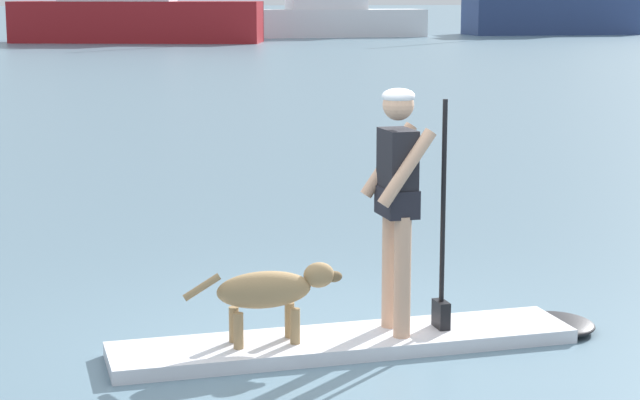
% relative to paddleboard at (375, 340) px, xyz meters
% --- Properties ---
extents(ground_plane, '(400.00, 400.00, 0.00)m').
position_rel_paddleboard_xyz_m(ground_plane, '(-0.23, -0.02, -0.05)').
color(ground_plane, slate).
extents(paddleboard, '(3.66, 1.00, 0.10)m').
position_rel_paddleboard_xyz_m(paddleboard, '(0.00, 0.00, 0.00)').
color(paddleboard, silver).
rests_on(paddleboard, ground_plane).
extents(person_paddler, '(0.63, 0.51, 1.75)m').
position_rel_paddleboard_xyz_m(person_paddler, '(0.17, 0.02, 1.07)').
color(person_paddler, tan).
rests_on(person_paddler, paddleboard).
extents(dog, '(1.13, 0.29, 0.55)m').
position_rel_paddleboard_xyz_m(dog, '(-0.76, -0.08, 0.42)').
color(dog, '#997A51').
rests_on(dog, paddleboard).
extents(moored_boat_far_port, '(12.68, 5.83, 11.61)m').
position_rel_paddleboard_xyz_m(moored_boat_far_port, '(-1.07, 49.86, 1.37)').
color(moored_boat_far_port, maroon).
rests_on(moored_boat_far_port, ground_plane).
extents(moored_boat_port, '(9.65, 3.57, 12.41)m').
position_rel_paddleboard_xyz_m(moored_boat_port, '(10.16, 55.21, 1.28)').
color(moored_boat_port, white).
rests_on(moored_boat_port, ground_plane).
extents(moored_boat_outer, '(10.03, 3.53, 12.52)m').
position_rel_paddleboard_xyz_m(moored_boat_outer, '(23.22, 56.54, 1.69)').
color(moored_boat_outer, navy).
rests_on(moored_boat_outer, ground_plane).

